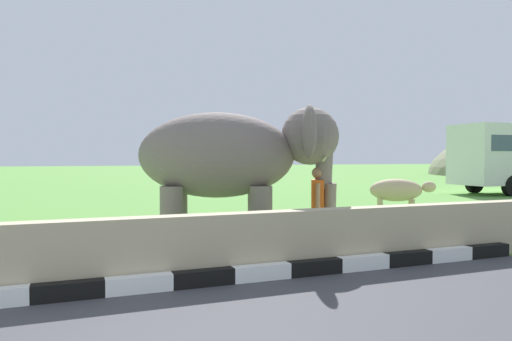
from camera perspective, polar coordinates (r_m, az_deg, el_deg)
name	(u,v)px	position (r m, az deg, el deg)	size (l,w,h in m)	color
striped_curb	(30,295)	(6.82, -25.39, -13.27)	(16.20, 0.20, 0.24)	white
barrier_parapet	(204,248)	(7.26, -6.18, -9.15)	(28.00, 0.36, 1.00)	tan
elephant	(235,157)	(9.54, -2.48, 1.60)	(4.08, 3.00, 2.86)	slate
person_handler	(317,203)	(9.72, 7.34, -3.91)	(0.39, 0.62, 1.66)	navy
cow_near	(397,191)	(14.58, 16.54, -2.36)	(1.85, 1.30, 1.23)	tan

